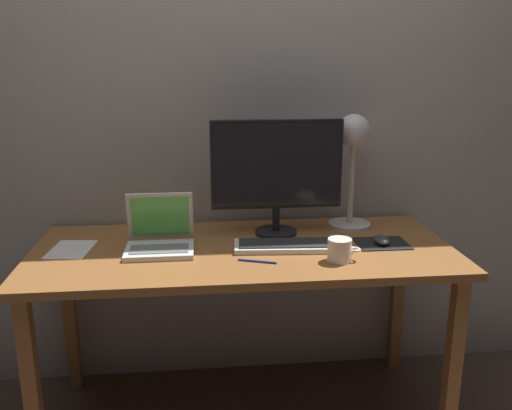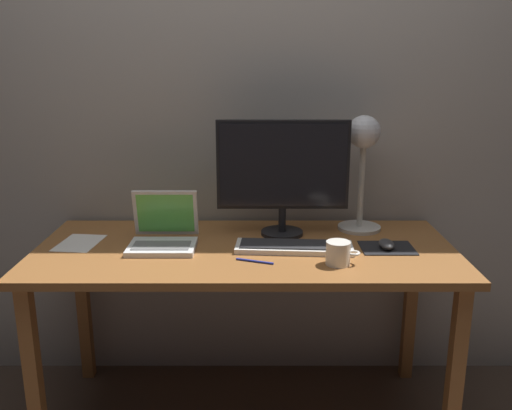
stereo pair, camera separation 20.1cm
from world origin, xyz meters
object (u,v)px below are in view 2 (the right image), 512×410
monitor (282,170)px  keyboard_main (293,247)px  laptop (163,231)px  desk_lamp (362,150)px  mouse (386,244)px  pen (254,261)px  coffee_mug (338,253)px

monitor → keyboard_main: 0.32m
laptop → desk_lamp: size_ratio=0.52×
monitor → laptop: size_ratio=2.09×
mouse → pen: size_ratio=0.69×
monitor → coffee_mug: size_ratio=4.36×
laptop → monitor: bearing=15.6°
mouse → laptop: bearing=176.8°
monitor → coffee_mug: (0.18, -0.33, -0.23)m
laptop → coffee_mug: bearing=-17.7°
mouse → coffee_mug: coffee_mug is taller
monitor → desk_lamp: 0.34m
pen → coffee_mug: bearing=-3.8°
desk_lamp → coffee_mug: (-0.15, -0.40, -0.29)m
monitor → coffee_mug: 0.44m
laptop → desk_lamp: desk_lamp is taller
mouse → desk_lamp: bearing=103.2°
laptop → desk_lamp: (0.79, 0.20, 0.28)m
monitor → coffee_mug: bearing=-61.4°
keyboard_main → desk_lamp: size_ratio=0.94×
monitor → pen: monitor is taller
desk_lamp → pen: (-0.44, -0.39, -0.33)m
keyboard_main → laptop: size_ratio=1.78×
desk_lamp → coffee_mug: size_ratio=3.96×
laptop → pen: laptop is taller
laptop → mouse: size_ratio=2.62×
monitor → laptop: (-0.46, -0.13, -0.21)m
laptop → coffee_mug: (0.64, -0.21, -0.02)m
coffee_mug → keyboard_main: bearing=134.1°
monitor → pen: bearing=-109.5°
desk_lamp → pen: bearing=-138.8°
coffee_mug → laptop: bearing=162.3°
keyboard_main → coffee_mug: (0.15, -0.15, 0.03)m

